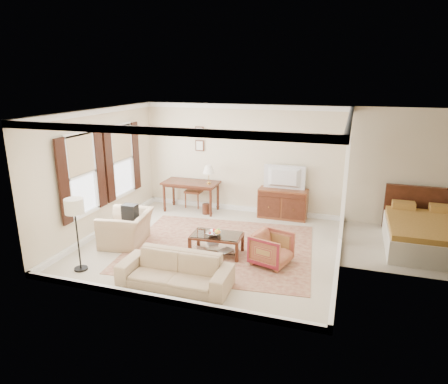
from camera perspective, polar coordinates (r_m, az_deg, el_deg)
The scene contains 21 objects.
room_shell at distance 8.24m, azimuth -1.99°, elevation 8.41°, with size 5.51×5.01×2.91m.
annex_bedroom at distance 9.56m, azimuth 27.15°, elevation -5.54°, with size 3.00×2.70×2.90m.
window_front at distance 9.11m, azimuth -19.70°, elevation 2.32°, with size 0.12×1.56×1.80m, color #CCB284, non-canonical shape.
window_rear at distance 10.38m, azimuth -14.39°, elevation 4.40°, with size 0.12×1.56×1.80m, color #CCB284, non-canonical shape.
doorway at distance 9.52m, azimuth 16.85°, elevation 0.19°, with size 0.10×1.12×2.25m, color white, non-canonical shape.
rug at distance 8.77m, azimuth -0.57°, elevation -7.90°, with size 3.90×3.34×0.01m, color maroon.
writing_desk at distance 10.92m, azimuth -4.74°, elevation 0.91°, with size 1.51×0.75×0.82m.
desk_chair at distance 11.30m, azimuth -4.30°, elevation 0.46°, with size 0.45×0.45×1.05m, color brown, non-canonical shape.
desk_lamp at distance 10.64m, azimuth -2.20°, elevation 2.55°, with size 0.32×0.32×0.50m, color silver, non-canonical shape.
framed_prints at distance 11.03m, azimuth -3.51°, elevation 7.61°, with size 0.25×0.04×0.68m, color #4F2516, non-canonical shape.
sideboard at distance 10.53m, azimuth 8.39°, elevation -1.64°, with size 1.26×0.48×0.78m, color brown.
tv at distance 10.27m, azimuth 8.58°, elevation 3.09°, with size 1.02×0.59×0.13m, color black.
coffee_table at distance 8.35m, azimuth -1.05°, elevation -6.71°, with size 1.08×0.67×0.45m.
fruit_bowl at distance 8.23m, azimuth -1.48°, elevation -5.87°, with size 0.42×0.42×0.10m, color silver.
book_a at distance 8.56m, azimuth -2.39°, elevation -7.32°, with size 0.28×0.04×0.38m, color brown.
book_b at distance 8.29m, azimuth -0.26°, elevation -8.14°, with size 0.28×0.03×0.38m, color brown.
striped_armchair at distance 7.97m, azimuth 6.82°, elevation -7.85°, with size 0.70×0.65×0.72m, color maroon.
club_armchair at distance 9.07m, azimuth -13.82°, elevation -4.29°, with size 1.11×0.72×0.97m, color tan.
backpack at distance 8.98m, azimuth -13.27°, elevation -2.78°, with size 0.32×0.22×0.40m, color black.
sofa at distance 7.18m, azimuth -7.03°, elevation -10.40°, with size 2.00×0.58×0.78m, color tan.
floor_lamp at distance 7.88m, azimuth -20.55°, elevation -2.62°, with size 0.35×0.35×1.43m.
Camera 1 is at (2.79, -7.67, 3.61)m, focal length 32.00 mm.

